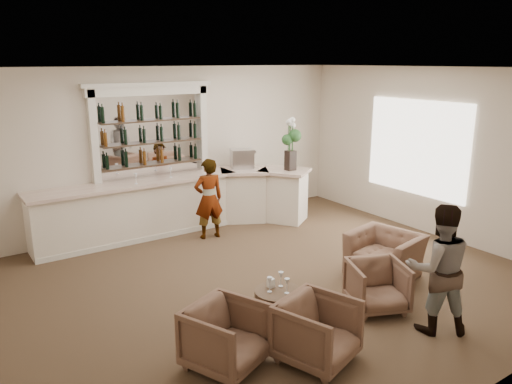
# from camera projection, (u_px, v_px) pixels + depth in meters

# --- Properties ---
(ground) EXTENTS (8.00, 8.00, 0.00)m
(ground) POSITION_uv_depth(u_px,v_px,m) (272.00, 281.00, 7.97)
(ground) COLOR #4D3826
(ground) RESTS_ON ground
(room_shell) EXTENTS (8.04, 7.02, 3.32)m
(room_shell) POSITION_uv_depth(u_px,v_px,m) (255.00, 129.00, 8.03)
(room_shell) COLOR beige
(room_shell) RESTS_ON ground
(bar_counter) EXTENTS (5.72, 1.80, 1.14)m
(bar_counter) POSITION_uv_depth(u_px,v_px,m) (179.00, 204.00, 10.13)
(bar_counter) COLOR white
(bar_counter) RESTS_ON ground
(back_bar_alcove) EXTENTS (2.64, 0.25, 3.00)m
(back_bar_alcove) POSITION_uv_depth(u_px,v_px,m) (152.00, 132.00, 9.91)
(back_bar_alcove) COLOR white
(back_bar_alcove) RESTS_ON ground
(cocktail_table) EXTENTS (0.63, 0.63, 0.50)m
(cocktail_table) POSITION_uv_depth(u_px,v_px,m) (278.00, 308.00, 6.57)
(cocktail_table) COLOR #48331F
(cocktail_table) RESTS_ON ground
(sommelier) EXTENTS (0.63, 0.46, 1.60)m
(sommelier) POSITION_uv_depth(u_px,v_px,m) (209.00, 199.00, 9.72)
(sommelier) COLOR gray
(sommelier) RESTS_ON ground
(guest) EXTENTS (1.05, 1.00, 1.71)m
(guest) POSITION_uv_depth(u_px,v_px,m) (439.00, 269.00, 6.31)
(guest) COLOR gray
(guest) RESTS_ON ground
(armchair_left) EXTENTS (1.06, 1.07, 0.75)m
(armchair_left) POSITION_uv_depth(u_px,v_px,m) (226.00, 337.00, 5.66)
(armchair_left) COLOR brown
(armchair_left) RESTS_ON ground
(armchair_center) EXTENTS (1.03, 1.04, 0.76)m
(armchair_center) POSITION_uv_depth(u_px,v_px,m) (317.00, 331.00, 5.76)
(armchair_center) COLOR brown
(armchair_center) RESTS_ON ground
(armchair_right) EXTENTS (0.99, 1.00, 0.70)m
(armchair_right) POSITION_uv_depth(u_px,v_px,m) (377.00, 286.00, 6.98)
(armchair_right) COLOR brown
(armchair_right) RESTS_ON ground
(armchair_far) EXTENTS (1.14, 1.24, 0.70)m
(armchair_far) POSITION_uv_depth(u_px,v_px,m) (385.00, 254.00, 8.14)
(armchair_far) COLOR brown
(armchair_far) RESTS_ON ground
(espresso_machine) EXTENTS (0.58, 0.54, 0.41)m
(espresso_machine) POSITION_uv_depth(u_px,v_px,m) (242.00, 159.00, 10.81)
(espresso_machine) COLOR #BABABF
(espresso_machine) RESTS_ON bar_counter
(flower_vase) EXTENTS (0.30, 0.30, 1.12)m
(flower_vase) POSITION_uv_depth(u_px,v_px,m) (291.00, 141.00, 10.48)
(flower_vase) COLOR black
(flower_vase) RESTS_ON bar_counter
(wine_glass_bar_left) EXTENTS (0.07, 0.07, 0.21)m
(wine_glass_bar_left) POSITION_uv_depth(u_px,v_px,m) (136.00, 179.00, 9.43)
(wine_glass_bar_left) COLOR white
(wine_glass_bar_left) RESTS_ON bar_counter
(wine_glass_bar_right) EXTENTS (0.07, 0.07, 0.21)m
(wine_glass_bar_right) POSITION_uv_depth(u_px,v_px,m) (171.00, 172.00, 9.97)
(wine_glass_bar_right) COLOR white
(wine_glass_bar_right) RESTS_ON bar_counter
(wine_glass_tbl_a) EXTENTS (0.07, 0.07, 0.21)m
(wine_glass_tbl_a) POSITION_uv_depth(u_px,v_px,m) (270.00, 285.00, 6.44)
(wine_glass_tbl_a) COLOR white
(wine_glass_tbl_a) RESTS_ON cocktail_table
(wine_glass_tbl_b) EXTENTS (0.07, 0.07, 0.21)m
(wine_glass_tbl_b) POSITION_uv_depth(u_px,v_px,m) (281.00, 279.00, 6.60)
(wine_glass_tbl_b) COLOR white
(wine_glass_tbl_b) RESTS_ON cocktail_table
(wine_glass_tbl_c) EXTENTS (0.07, 0.07, 0.21)m
(wine_glass_tbl_c) POSITION_uv_depth(u_px,v_px,m) (287.00, 286.00, 6.40)
(wine_glass_tbl_c) COLOR white
(wine_glass_tbl_c) RESTS_ON cocktail_table
(napkin_holder) EXTENTS (0.08, 0.08, 0.12)m
(napkin_holder) POSITION_uv_depth(u_px,v_px,m) (271.00, 283.00, 6.59)
(napkin_holder) COLOR white
(napkin_holder) RESTS_ON cocktail_table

